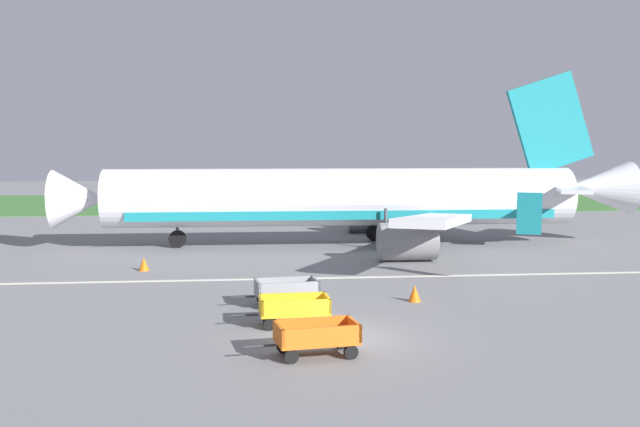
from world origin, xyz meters
The scene contains 10 objects.
ground_plane centered at (0.00, 0.00, 0.00)m, with size 220.00×220.00×0.00m, color slate.
grass_strip centered at (0.00, 58.11, 0.03)m, with size 220.00×28.00×0.06m, color #3D7033.
apron_stripe centered at (0.00, 11.06, 0.01)m, with size 120.00×0.36×0.01m, color silver.
airplane centered at (3.83, 22.50, 3.05)m, with size 37.53×30.30×11.34m.
baggage_cart_nearest centered at (-1.17, -2.11, 0.60)m, with size 3.62×1.77×1.07m.
baggage_cart_second_in_row centered at (-1.61, 1.80, 0.60)m, with size 3.58×1.52×1.07m.
baggage_cart_third_in_row centered at (-1.70, 5.12, 0.60)m, with size 3.62×1.72×1.07m.
traffic_cone_near_plane centered at (-8.64, 14.10, 0.36)m, with size 0.54×0.54×0.71m, color orange.
traffic_cone_mid_apron centered at (-1.87, 7.51, 0.35)m, with size 0.53×0.53×0.69m, color orange.
traffic_cone_by_carts centered at (3.66, 5.35, 0.35)m, with size 0.53×0.53×0.69m, color orange.
Camera 1 is at (-3.25, -24.15, 6.55)m, focal length 41.05 mm.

